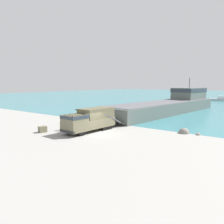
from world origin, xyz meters
name	(u,v)px	position (x,y,z in m)	size (l,w,h in m)	color
ground_plane	(99,133)	(0.00, 0.00, 0.00)	(240.00, 240.00, 0.00)	gray
landing_craft	(171,104)	(-0.71, 25.04, 1.80)	(10.82, 37.94, 7.46)	#56605B
military_truck	(90,119)	(-1.70, 0.24, 1.53)	(2.94, 7.57, 2.90)	#6B664C
soldier_on_ramp	(66,123)	(-4.62, -1.19, 1.00)	(0.46, 0.29, 1.73)	#3D4C33
moored_boat_a	(220,99)	(1.90, 64.66, 0.58)	(7.66, 4.60, 1.74)	#B7BABF
mooring_bollard	(80,117)	(-9.05, 5.86, 0.45)	(0.29, 0.29, 0.82)	#333338
cargo_crate	(43,129)	(-6.08, -3.77, 0.38)	(0.77, 0.92, 0.77)	#6B664C
shoreline_rock_a	(65,118)	(-13.07, 5.94, 0.00)	(0.84, 0.84, 0.84)	gray
shoreline_rock_b	(198,135)	(10.12, 6.36, 0.00)	(0.55, 0.55, 0.55)	gray
shoreline_rock_c	(184,133)	(8.42, 6.36, 0.00)	(1.32, 1.32, 1.32)	gray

